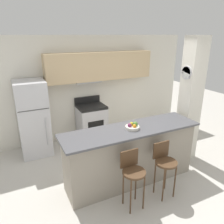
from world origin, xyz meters
TOP-DOWN VIEW (x-y plane):
  - ground_plane at (0.00, 0.00)m, footprint 14.00×14.00m
  - wall_back at (0.12, 2.16)m, footprint 5.60×0.38m
  - pillar_right at (1.51, 0.22)m, footprint 0.38×0.32m
  - counter_bar at (0.00, 0.00)m, footprint 2.47×0.68m
  - refrigerator at (-1.41, 1.83)m, footprint 0.63×0.72m
  - stove_range at (-0.03, 1.90)m, footprint 0.67×0.59m
  - bar_stool_left at (-0.30, -0.56)m, footprint 0.35×0.35m
  - bar_stool_right at (0.30, -0.56)m, footprint 0.35×0.35m
  - fruit_bowl at (0.01, -0.02)m, footprint 0.24×0.24m

SIDE VIEW (x-z plane):
  - ground_plane at x=0.00m, z-range 0.00..0.00m
  - stove_range at x=-0.03m, z-range -0.07..1.00m
  - counter_bar at x=0.00m, z-range 0.00..1.05m
  - bar_stool_left at x=-0.30m, z-range 0.15..1.07m
  - bar_stool_right at x=0.30m, z-range 0.15..1.07m
  - refrigerator at x=-1.41m, z-range 0.00..1.66m
  - fruit_bowl at x=0.01m, z-range 1.02..1.14m
  - pillar_right at x=1.51m, z-range 0.00..2.55m
  - wall_back at x=0.12m, z-range 0.22..2.77m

